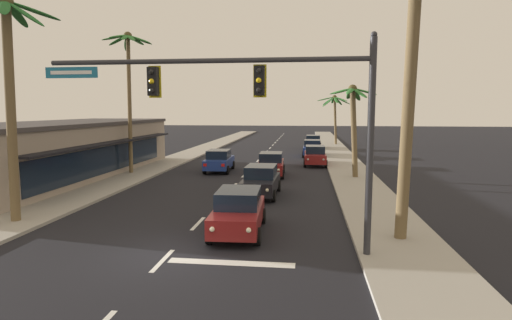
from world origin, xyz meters
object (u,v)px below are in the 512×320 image
Objects in this scene: sedan_fifth_in_queue at (271,164)px; palm_right_farthest at (335,107)px; sedan_lead_at_stop_bar at (238,211)px; sedan_parked_nearest_kerb at (312,148)px; traffic_signal_mast at (265,101)px; palm_left_second at (129,67)px; palm_right_second at (353,113)px; sedan_oncoming_far at (219,160)px; sedan_parked_far_kerb at (315,155)px; palm_right_nearest at (412,48)px; storefront_strip_left at (61,150)px; sedan_parked_mid_kerb at (313,142)px; palm_left_nearest at (9,70)px; sedan_third_in_queue at (261,181)px.

palm_right_farthest is at bearing 77.12° from sedan_fifth_in_queue.
sedan_lead_at_stop_bar is 1.01× the size of sedan_parked_nearest_kerb.
palm_right_farthest is at bearing 83.42° from traffic_signal_mast.
sedan_lead_at_stop_bar is 0.44× the size of palm_left_second.
palm_right_farthest is (0.55, 27.71, 0.54)m from palm_right_second.
sedan_fifth_in_queue is at bearing 173.98° from palm_right_second.
palm_right_second is (9.80, -2.22, 3.69)m from sedan_oncoming_far.
sedan_oncoming_far and sedan_parked_nearest_kerb have the same top height.
palm_right_farthest is at bearing 88.86° from palm_right_second.
palm_right_nearest is (2.79, -20.55, 6.02)m from sedan_parked_far_kerb.
palm_right_nearest reaches higher than storefront_strip_left.
sedan_oncoming_far is 20.62m from sedan_parked_mid_kerb.
sedan_fifth_in_queue and sedan_parked_mid_kerb have the same top height.
palm_right_second is 0.28× the size of storefront_strip_left.
traffic_signal_mast is at bearing -41.03° from storefront_strip_left.
sedan_parked_mid_kerb is 1.00× the size of sedan_parked_far_kerb.
storefront_strip_left is at bearing -127.06° from sedan_parked_mid_kerb.
traffic_signal_mast is at bearing -95.31° from sedan_parked_far_kerb.
sedan_parked_far_kerb is at bearing 109.39° from palm_right_second.
palm_left_second reaches higher than palm_left_nearest.
storefront_strip_left is (-14.45, -2.70, 1.11)m from sedan_fifth_in_queue.
sedan_oncoming_far is 0.43× the size of palm_right_nearest.
sedan_parked_far_kerb is 0.48× the size of palm_left_nearest.
sedan_oncoming_far is 9.49m from palm_left_second.
sedan_lead_at_stop_bar and sedan_oncoming_far have the same top height.
palm_right_nearest is (15.46, -0.47, 0.52)m from palm_left_nearest.
traffic_signal_mast is 2.41× the size of sedan_lead_at_stop_bar.
palm_left_nearest is (-9.40, -13.94, 5.49)m from sedan_fifth_in_queue.
storefront_strip_left is at bearing -138.18° from sedan_parked_nearest_kerb.
palm_left_nearest reaches higher than sedan_oncoming_far.
palm_left_second is 0.45× the size of storefront_strip_left.
sedan_parked_mid_kerb is (3.28, 27.86, 0.00)m from sedan_third_in_queue.
palm_left_second reaches higher than palm_right_second.
sedan_fifth_in_queue is 0.48× the size of palm_left_nearest.
palm_right_farthest is (0.13, 41.52, -1.79)m from palm_right_nearest.
sedan_third_in_queue is 1.00× the size of sedan_fifth_in_queue.
sedan_parked_far_kerb is at bearing 97.74° from palm_right_nearest.
sedan_lead_at_stop_bar is at bearing -96.70° from sedan_parked_nearest_kerb.
sedan_lead_at_stop_bar is 1.01× the size of sedan_parked_mid_kerb.
palm_right_second reaches higher than sedan_parked_mid_kerb.
sedan_oncoming_far and sedan_parked_far_kerb have the same top height.
sedan_third_in_queue is 9.61m from sedan_oncoming_far.
sedan_parked_nearest_kerb is at bearing 83.30° from sedan_lead_at_stop_bar.
sedan_parked_nearest_kerb is 0.20× the size of storefront_strip_left.
sedan_parked_nearest_kerb is 15.03m from palm_right_farthest.
sedan_parked_mid_kerb is 14.70m from sedan_parked_far_kerb.
traffic_signal_mast is at bearing -96.58° from palm_right_farthest.
sedan_parked_far_kerb is at bearing -97.93° from palm_right_farthest.
sedan_third_in_queue is 1.01× the size of sedan_parked_far_kerb.
palm_right_farthest is at bearing 89.82° from palm_right_nearest.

